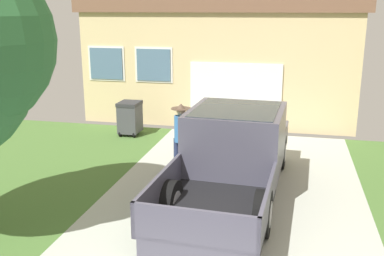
# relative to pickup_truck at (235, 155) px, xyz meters

# --- Properties ---
(pickup_truck) EXTENTS (2.12, 5.61, 1.71)m
(pickup_truck) POSITION_rel_pickup_truck_xyz_m (0.00, 0.00, 0.00)
(pickup_truck) COLOR #494756
(pickup_truck) RESTS_ON ground
(person_with_hat) EXTENTS (0.45, 0.45, 1.67)m
(person_with_hat) POSITION_rel_pickup_truck_xyz_m (-1.26, 0.50, 0.22)
(person_with_hat) COLOR navy
(person_with_hat) RESTS_ON ground
(handbag) EXTENTS (0.35, 0.20, 0.42)m
(handbag) POSITION_rel_pickup_truck_xyz_m (-1.34, 0.34, -0.63)
(handbag) COLOR brown
(handbag) RESTS_ON ground
(house_with_garage) EXTENTS (9.05, 5.48, 4.62)m
(house_with_garage) POSITION_rel_pickup_truck_xyz_m (-1.35, 7.37, 1.58)
(house_with_garage) COLOR #D6BD89
(house_with_garage) RESTS_ON ground
(wheeled_trash_bin) EXTENTS (0.60, 0.72, 1.01)m
(wheeled_trash_bin) POSITION_rel_pickup_truck_xyz_m (-3.60, 3.46, -0.21)
(wheeled_trash_bin) COLOR #424247
(wheeled_trash_bin) RESTS_ON ground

